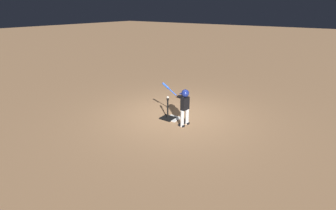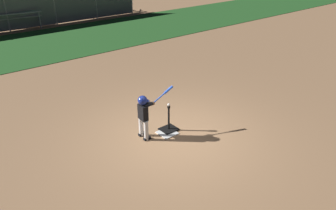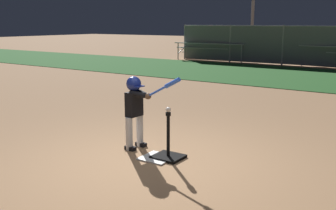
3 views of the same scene
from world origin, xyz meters
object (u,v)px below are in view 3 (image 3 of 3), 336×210
batter_child (136,103)px  baseball (168,110)px  batting_tee (168,152)px  bleachers_right_center (214,51)px

batter_child → baseball: (0.67, -0.11, 0.00)m
batting_tee → bleachers_right_center: bearing=114.7°
batting_tee → batter_child: 0.92m
batting_tee → bleachers_right_center: size_ratio=0.17×
batter_child → bleachers_right_center: size_ratio=0.30×
batter_child → baseball: size_ratio=16.15×
baseball → bleachers_right_center: 15.58m
batter_child → bleachers_right_center: (-5.85, 14.04, -0.28)m
batter_child → bleachers_right_center: 15.21m
batting_tee → baseball: (0.00, 0.00, 0.63)m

